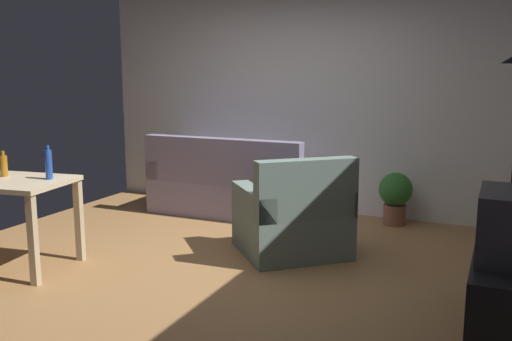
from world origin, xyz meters
The scene contains 8 objects.
ground_plane centered at (0.00, 0.00, -0.01)m, with size 5.20×4.40×0.02m, color #9E7042.
wall_rear centered at (0.00, 2.20, 1.35)m, with size 5.20×0.10×2.70m, color silver.
couch centered at (-0.69, 1.59, 0.31)m, with size 1.89×0.84×0.92m.
tv_stand centered at (2.25, -0.40, 0.24)m, with size 0.44×1.10×0.48m.
potted_plant centered at (1.13, 1.90, 0.33)m, with size 0.36×0.36×0.57m.
armchair centered at (0.47, 0.51, 0.32)m, with size 1.23×1.23×0.92m.
bottle_amber centered at (-1.73, -0.69, 0.85)m, with size 0.06×0.06×0.22m.
bottle_blue centered at (-1.28, -0.63, 0.89)m, with size 0.06×0.06×0.29m.
Camera 1 is at (2.17, -4.17, 1.66)m, focal length 39.75 mm.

